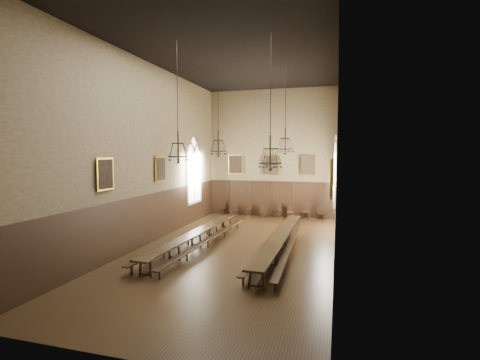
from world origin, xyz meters
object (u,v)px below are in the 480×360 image
at_px(bench_left_outer, 188,239).
at_px(table_right, 280,243).
at_px(chair_2, 249,212).
at_px(chandelier_front_right, 270,155).
at_px(bench_right_outer, 289,248).
at_px(chair_6, 306,215).
at_px(chair_0, 222,211).
at_px(chair_3, 262,213).
at_px(chandelier_back_right, 285,143).
at_px(bench_right_inner, 268,246).
at_px(chair_5, 290,214).
at_px(table_left, 196,239).
at_px(chandelier_back_left, 218,146).
at_px(chandelier_front_left, 178,149).
at_px(bench_left_inner, 208,242).
at_px(chair_1, 234,212).
at_px(chair_7, 321,216).
at_px(chair_4, 278,213).

bearing_deg(bench_left_outer, table_right, -0.05).
xyz_separation_m(chair_2, chandelier_front_right, (3.58, -10.86, 4.20)).
bearing_deg(bench_right_outer, chair_6, 90.13).
height_order(chair_0, chair_3, chair_0).
bearing_deg(chandelier_back_right, table_right, -86.61).
height_order(bench_right_inner, chair_5, chair_5).
height_order(table_left, chandelier_back_left, chandelier_back_left).
xyz_separation_m(chandelier_front_left, chandelier_front_right, (3.74, 0.22, -0.24)).
bearing_deg(chair_3, chandelier_back_right, -80.76).
distance_m(table_right, bench_left_inner, 3.45).
bearing_deg(bench_left_inner, table_right, 4.11).
relative_size(table_right, chair_5, 11.43).
bearing_deg(chair_2, chair_1, 177.52).
height_order(table_right, chair_5, chair_5).
bearing_deg(chandelier_front_left, chair_7, 64.88).
distance_m(bench_right_inner, chair_6, 8.52).
bearing_deg(chair_7, chandelier_back_left, -141.56).
bearing_deg(bench_left_inner, bench_right_outer, -0.27).
height_order(bench_left_outer, chair_1, chair_1).
bearing_deg(chandelier_front_right, bench_left_outer, 151.35).
bearing_deg(bench_left_inner, chair_0, 104.13).
relative_size(table_right, bench_left_outer, 1.03).
bearing_deg(table_right, chair_0, 123.93).
distance_m(chair_1, chair_4, 3.17).
bearing_deg(bench_left_inner, chandelier_front_right, -33.27).
relative_size(chair_1, chair_5, 0.97).
bearing_deg(chandelier_back_left, chair_0, 106.73).
xyz_separation_m(table_right, chandelier_back_right, (-0.12, 2.09, 4.62)).
bearing_deg(chair_4, table_left, -89.51).
distance_m(bench_right_outer, chandelier_front_right, 4.77).
bearing_deg(chair_3, table_right, -85.16).
distance_m(bench_left_outer, chandelier_front_right, 6.68).
distance_m(chair_5, chandelier_back_left, 8.25).
bearing_deg(chandelier_front_left, chair_5, 74.28).
bearing_deg(chair_0, chandelier_front_right, -51.15).
relative_size(chair_2, chandelier_front_left, 0.18).
bearing_deg(chair_6, bench_right_inner, -96.05).
relative_size(chair_3, chandelier_back_right, 0.20).
xyz_separation_m(bench_right_outer, chair_4, (-1.94, 8.60, 0.03)).
distance_m(chair_2, chandelier_front_right, 12.18).
bearing_deg(bench_right_inner, chair_0, 120.96).
relative_size(chair_3, chair_6, 0.88).
distance_m(chair_3, chair_5, 1.95).
bearing_deg(chandelier_front_left, chair_3, 83.98).
xyz_separation_m(bench_right_inner, chandelier_front_left, (-3.21, -2.61, 4.44)).
bearing_deg(bench_left_inner, chandelier_back_right, 35.20).
distance_m(chair_4, chandelier_back_left, 7.96).
height_order(chair_2, chair_3, chair_3).
height_order(bench_right_inner, bench_right_outer, bench_right_outer).
height_order(table_left, bench_right_outer, table_left).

